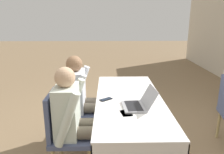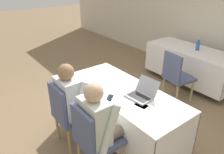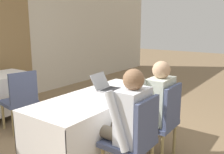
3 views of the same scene
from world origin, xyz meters
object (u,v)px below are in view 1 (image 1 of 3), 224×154
Objects in this scene: cell_phone at (106,99)px; person_white_shirt at (75,116)px; chair_near_right at (66,130)px; person_checkered_shirt at (82,95)px; chair_near_left at (74,107)px; laptop at (138,104)px.

cell_phone is 0.41m from person_white_shirt.
person_white_shirt is at bearing -90.00° from chair_near_right.
person_checkered_shirt is 1.00× the size of person_white_shirt.
chair_near_left is at bearing 0.00° from chair_near_right.
person_checkered_shirt is 0.60m from person_white_shirt.
person_white_shirt reaches higher than chair_near_right.
person_checkered_shirt reaches higher than chair_near_left.
chair_near_right is at bearing 170.20° from person_checkered_shirt.
chair_near_right is (0.04, -0.74, -0.27)m from laptop.
laptop is 0.38× the size of chair_near_left.
person_white_shirt is (0.25, -0.31, -0.07)m from cell_phone.
chair_near_right is at bearing -180.00° from chair_near_left.
laptop is 0.30× the size of person_checkered_shirt.
person_checkered_shirt is (-0.00, 0.10, 0.16)m from chair_near_left.
person_white_shirt is at bearing -90.91° from laptop.
person_checkered_shirt is (-0.60, 0.10, 0.16)m from chair_near_right.
chair_near_left is 0.63m from person_white_shirt.
person_white_shirt is (0.60, 0.10, 0.16)m from chair_near_left.
cell_phone is 0.13× the size of person_white_shirt.
person_white_shirt reaches higher than cell_phone.
person_white_shirt is at bearing -87.94° from cell_phone.
cell_phone is 0.17× the size of chair_near_left.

